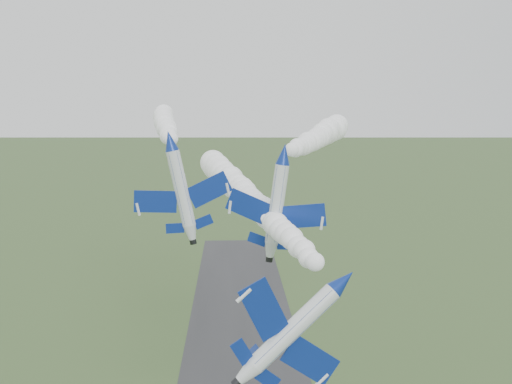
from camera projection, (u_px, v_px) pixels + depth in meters
jet_lead at (344, 281)px, 48.17m from camera, size 7.80×13.71×8.78m
smoke_trail_jet_lead at (249, 198)px, 77.67m from camera, size 17.37×54.50×4.55m
jet_pair_left at (170, 140)px, 66.08m from camera, size 11.43×13.88×3.93m
smoke_trail_jet_pair_left at (165, 123)px, 104.31m from camera, size 11.52×70.99×4.52m
jet_pair_right at (284, 154)px, 65.88m from camera, size 12.00×14.12×3.68m
smoke_trail_jet_pair_right at (320, 136)px, 94.32m from camera, size 17.92×50.90×4.63m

